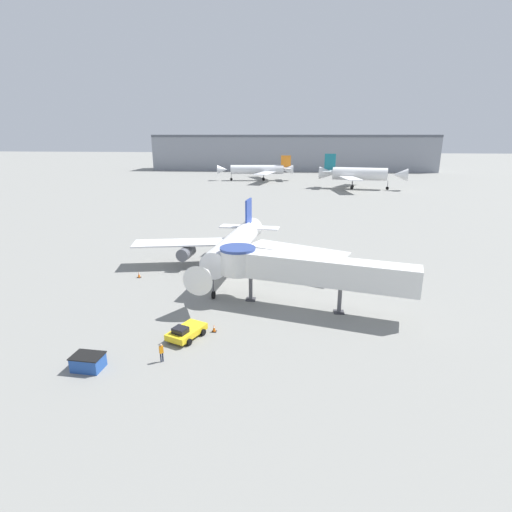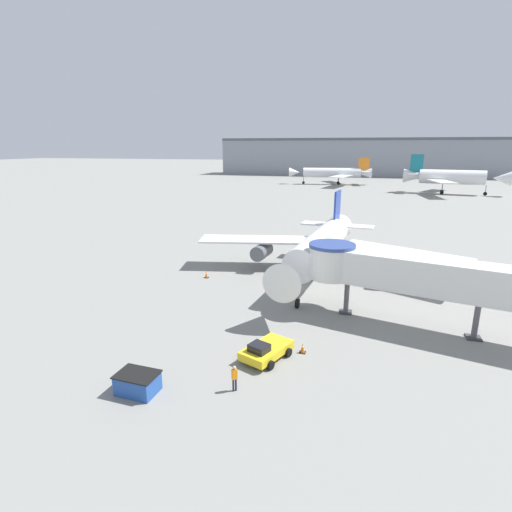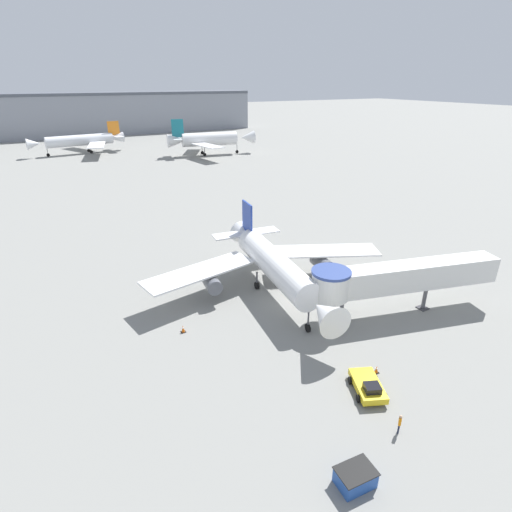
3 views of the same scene
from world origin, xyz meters
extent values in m
plane|color=gray|center=(0.00, 0.00, 0.00)|extent=(800.00, 800.00, 0.00)
cylinder|color=white|center=(0.36, 2.52, 3.96)|extent=(5.18, 17.19, 3.27)
cone|color=white|center=(-0.96, -8.97, 3.96)|extent=(3.65, 3.94, 3.27)
cone|color=white|center=(1.46, 12.06, 3.96)|extent=(3.80, 5.24, 3.27)
cube|color=white|center=(-7.78, 6.13, 3.39)|extent=(14.27, 6.71, 0.22)
cube|color=white|center=(9.11, 4.19, 3.39)|extent=(14.18, 9.41, 0.22)
cube|color=navy|center=(1.43, 11.82, 6.90)|extent=(0.62, 3.31, 4.25)
cube|color=white|center=(1.49, 12.31, 4.53)|extent=(9.54, 3.36, 0.18)
cylinder|color=#565960|center=(-6.81, 4.97, 2.24)|extent=(2.16, 3.49, 1.80)
cylinder|color=#565960|center=(7.90, 3.27, 2.24)|extent=(2.16, 3.49, 1.80)
cylinder|color=#4C4C51|center=(-0.61, -5.92, 1.39)|extent=(0.18, 0.18, 1.88)
cylinder|color=black|center=(-0.61, -5.92, 0.45)|extent=(0.36, 0.92, 0.90)
cylinder|color=#4C4C51|center=(-0.86, 4.79, 1.39)|extent=(0.22, 0.22, 1.88)
cylinder|color=black|center=(-0.86, 4.79, 0.45)|extent=(0.50, 0.94, 0.90)
cylinder|color=#4C4C51|center=(2.06, 4.46, 1.39)|extent=(0.22, 0.22, 1.88)
cylinder|color=black|center=(2.06, 4.46, 0.45)|extent=(0.50, 0.94, 0.90)
cube|color=silver|center=(11.79, -7.88, 4.52)|extent=(19.69, 7.32, 2.80)
cylinder|color=silver|center=(2.26, -5.48, 4.52)|extent=(3.90, 3.90, 2.80)
cylinder|color=navy|center=(2.26, -5.48, 6.07)|extent=(4.10, 4.10, 0.30)
cylinder|color=#56565B|center=(3.78, -5.87, 1.56)|extent=(0.44, 0.44, 3.12)
cube|color=#333338|center=(3.78, -5.87, 0.06)|extent=(1.10, 1.10, 0.12)
cylinder|color=#56565B|center=(13.69, -8.36, 1.56)|extent=(0.44, 0.44, 3.12)
cube|color=#333338|center=(13.69, -8.36, 0.06)|extent=(1.10, 1.10, 0.12)
cube|color=yellow|center=(-1.21, -15.47, 0.61)|extent=(3.46, 4.44, 0.58)
cube|color=black|center=(-1.55, -16.29, 1.16)|extent=(1.59, 1.50, 0.52)
cylinder|color=black|center=(-2.62, -16.05, 0.32)|extent=(0.56, 0.71, 0.63)
cylinder|color=black|center=(-0.63, -16.88, 0.32)|extent=(0.56, 0.71, 0.63)
cylinder|color=black|center=(-1.78, -14.06, 0.32)|extent=(0.56, 0.71, 0.63)
cylinder|color=black|center=(0.20, -14.89, 0.32)|extent=(0.56, 0.71, 0.63)
cube|color=#234C9E|center=(-7.80, -21.51, 0.59)|extent=(2.46, 1.82, 1.18)
cube|color=black|center=(-7.80, -21.51, 1.22)|extent=(2.61, 1.93, 0.08)
cube|color=black|center=(12.65, 0.38, 0.02)|extent=(0.39, 0.39, 0.04)
cone|color=orange|center=(12.65, 0.38, 0.35)|extent=(0.27, 0.27, 0.61)
cylinder|color=white|center=(12.65, 0.38, 0.42)|extent=(0.15, 0.15, 0.07)
cube|color=black|center=(1.14, -14.08, 0.02)|extent=(0.46, 0.46, 0.04)
cone|color=orange|center=(1.14, -14.08, 0.40)|extent=(0.31, 0.31, 0.71)
cylinder|color=white|center=(1.14, -14.08, 0.48)|extent=(0.17, 0.17, 0.09)
cube|color=black|center=(-12.08, 0.12, 0.02)|extent=(0.49, 0.49, 0.04)
cone|color=orange|center=(-12.08, 0.12, 0.42)|extent=(0.34, 0.34, 0.77)
cylinder|color=white|center=(-12.08, 0.12, 0.52)|extent=(0.19, 0.19, 0.09)
cylinder|color=#1E2338|center=(-2.23, -19.89, 0.41)|extent=(0.12, 0.12, 0.82)
cylinder|color=#1E2338|center=(-2.10, -19.78, 0.41)|extent=(0.12, 0.12, 0.82)
cube|color=orange|center=(-2.17, -19.84, 1.15)|extent=(0.37, 0.36, 0.65)
sphere|color=tan|center=(-2.17, -19.84, 1.58)|extent=(0.22, 0.22, 0.22)
cylinder|color=white|center=(30.62, 97.59, 5.28)|extent=(19.21, 7.38, 4.40)
cone|color=white|center=(43.99, 95.39, 5.28)|extent=(5.49, 5.12, 4.40)
cone|color=white|center=(19.85, 99.36, 5.28)|extent=(7.22, 5.41, 4.40)
cube|color=white|center=(26.59, 89.29, 4.51)|extent=(6.77, 13.86, 0.22)
cube|color=white|center=(29.46, 106.74, 4.51)|extent=(10.39, 14.02, 0.22)
cube|color=#19707F|center=(20.18, 99.30, 9.23)|extent=(3.91, 0.87, 5.72)
cube|color=white|center=(19.53, 99.41, 6.05)|extent=(4.18, 9.36, 0.18)
cylinder|color=#4C4C51|center=(40.21, 96.01, 1.81)|extent=(0.18, 0.18, 2.53)
cylinder|color=black|center=(40.21, 96.01, 0.55)|extent=(1.13, 0.44, 1.10)
cylinder|color=#4C4C51|center=(27.99, 96.01, 1.81)|extent=(0.22, 0.22, 2.53)
cylinder|color=black|center=(27.99, 96.01, 0.55)|extent=(1.15, 0.57, 1.10)
cylinder|color=#4C4C51|center=(28.63, 99.92, 1.81)|extent=(0.22, 0.22, 2.53)
cylinder|color=black|center=(28.63, 99.92, 0.55)|extent=(1.15, 0.57, 1.10)
cylinder|color=silver|center=(-8.30, 121.39, 4.53)|extent=(22.40, 6.16, 3.71)
cone|color=silver|center=(-22.79, 119.76, 4.53)|extent=(4.47, 4.14, 3.71)
cone|color=silver|center=(3.98, 122.78, 4.53)|extent=(5.94, 4.31, 3.71)
cube|color=silver|center=(-6.33, 131.25, 3.89)|extent=(11.02, 16.16, 0.22)
cube|color=silver|center=(-4.19, 112.22, 3.89)|extent=(8.07, 16.15, 0.22)
cube|color=orange|center=(3.70, 122.75, 7.87)|extent=(4.13, 0.70, 4.82)
cube|color=silver|center=(4.25, 122.81, 5.18)|extent=(4.05, 10.76, 0.18)
cylinder|color=#4C4C51|center=(-19.12, 120.17, 1.62)|extent=(0.18, 0.18, 2.13)
cylinder|color=black|center=(-19.12, 120.17, 0.55)|extent=(1.12, 0.38, 1.10)
cylinder|color=#4C4C51|center=(-5.74, 123.36, 1.62)|extent=(0.22, 0.22, 2.13)
cylinder|color=black|center=(-5.74, 123.36, 0.55)|extent=(1.14, 0.52, 1.10)
cylinder|color=#4C4C51|center=(-5.37, 120.05, 1.62)|extent=(0.22, 0.22, 2.13)
cylinder|color=black|center=(-5.37, 120.05, 0.55)|extent=(1.14, 0.52, 1.10)
cube|color=gray|center=(5.33, 175.00, 8.67)|extent=(148.90, 20.12, 17.34)
cube|color=#4C515B|center=(5.33, 175.00, 17.94)|extent=(148.90, 20.52, 1.20)
camera|label=1|loc=(8.82, -48.63, 18.43)|focal=28.00mm
camera|label=2|loc=(4.69, -40.15, 14.47)|focal=28.00mm
camera|label=3|loc=(-21.78, -34.07, 24.11)|focal=28.00mm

